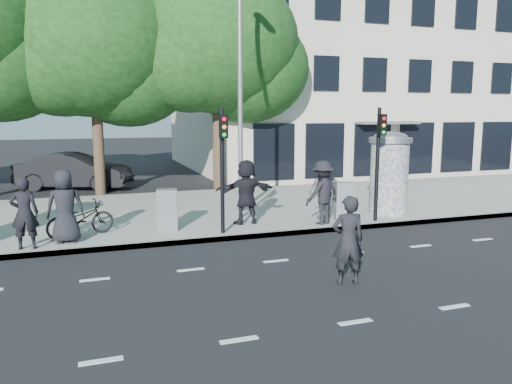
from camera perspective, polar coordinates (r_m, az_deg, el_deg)
name	(u,v)px	position (r m, az deg, el deg)	size (l,w,h in m)	color
ground	(300,280)	(10.44, 5.11, -10.00)	(120.00, 120.00, 0.00)	black
sidewalk	(212,210)	(17.31, -5.07, -2.04)	(40.00, 8.00, 0.15)	gray
curb	(247,236)	(13.60, -1.02, -5.09)	(40.00, 0.10, 0.16)	slate
lane_dash_near	(355,322)	(8.62, 11.27, -14.37)	(32.00, 0.12, 0.01)	silver
lane_dash_far	(276,261)	(11.67, 2.28, -7.88)	(32.00, 0.12, 0.01)	silver
ad_column_right	(389,171)	(16.64, 14.99, 2.33)	(1.36, 1.36, 2.65)	beige
traffic_pole_near	(223,157)	(13.30, -3.84, 3.99)	(0.22, 0.31, 3.40)	black
traffic_pole_far	(379,152)	(15.27, 13.87, 4.41)	(0.22, 0.31, 3.40)	black
street_lamp	(241,68)	(16.43, -1.76, 13.93)	(0.25, 0.93, 8.00)	slate
tree_near_left	(94,45)	(21.86, -18.08, 15.65)	(6.80, 6.80, 8.97)	#38281C
tree_center	(217,43)	(22.20, -4.52, 16.59)	(7.00, 7.00, 9.30)	#38281C
building	(346,71)	(33.24, 10.24, 13.43)	(20.30, 15.85, 12.00)	beige
ped_a	(65,206)	(13.39, -20.99, -1.54)	(0.91, 0.59, 1.86)	black
ped_b	(24,213)	(13.14, -24.94, -2.21)	(0.64, 0.42, 1.75)	black
ped_d	(323,193)	(14.75, 7.63, -0.06)	(1.21, 0.69, 1.87)	black
ped_e	(325,191)	(15.37, 7.91, 0.09)	(1.03, 0.58, 1.75)	gray
ped_f	(246,192)	(14.63, -1.14, 0.03)	(1.77, 0.64, 1.91)	black
man_road	(348,240)	(10.11, 10.47, -5.44)	(0.66, 0.43, 1.80)	black
bicycle	(80,219)	(14.00, -19.43, -2.91)	(1.79, 0.63, 0.94)	black
cabinet_left	(167,210)	(14.08, -10.10, -2.01)	(0.56, 0.40, 1.16)	slate
cabinet_right	(344,201)	(15.47, 10.05, -1.01)	(0.55, 0.40, 1.16)	gray
car_mid	(74,171)	(23.64, -20.06, 2.24)	(4.92, 1.72, 1.62)	black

